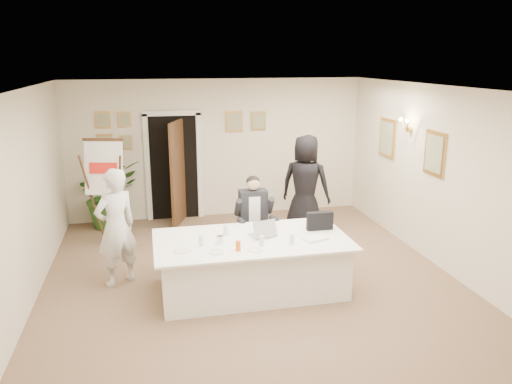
{
  "coord_description": "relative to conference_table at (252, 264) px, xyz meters",
  "views": [
    {
      "loc": [
        -1.39,
        -6.48,
        3.19
      ],
      "look_at": [
        0.17,
        0.6,
        1.24
      ],
      "focal_mm": 35.0,
      "sensor_mm": 36.0,
      "label": 1
    }
  ],
  "objects": [
    {
      "name": "wall_sconce",
      "position": [
        2.96,
        1.33,
        1.71
      ],
      "size": [
        0.2,
        0.3,
        0.24
      ],
      "primitive_type": null,
      "color": "#B48939",
      "rests_on": "wall_right"
    },
    {
      "name": "doorway",
      "position": [
        -0.83,
        3.45,
        0.65
      ],
      "size": [
        1.14,
        0.86,
        2.2
      ],
      "color": "black",
      "rests_on": "floor"
    },
    {
      "name": "floor",
      "position": [
        0.06,
        0.13,
        -0.39
      ],
      "size": [
        7.0,
        7.0,
        0.0
      ],
      "primitive_type": "plane",
      "color": "brown",
      "rests_on": "ground"
    },
    {
      "name": "glass_d",
      "position": [
        -0.33,
        0.24,
        0.45
      ],
      "size": [
        0.07,
        0.07,
        0.14
      ],
      "primitive_type": "cylinder",
      "rotation": [
        0.0,
        0.0,
        0.07
      ],
      "color": "silver",
      "rests_on": "conference_table"
    },
    {
      "name": "wall_front",
      "position": [
        0.06,
        -3.37,
        1.01
      ],
      "size": [
        6.0,
        0.1,
        2.8
      ],
      "primitive_type": "cube",
      "color": "white",
      "rests_on": "floor"
    },
    {
      "name": "plate_mid",
      "position": [
        -0.54,
        -0.4,
        0.39
      ],
      "size": [
        0.24,
        0.24,
        0.01
      ],
      "primitive_type": "cylinder",
      "rotation": [
        0.0,
        0.0,
        -0.18
      ],
      "color": "white",
      "rests_on": "conference_table"
    },
    {
      "name": "glass_b",
      "position": [
        0.07,
        -0.29,
        0.45
      ],
      "size": [
        0.08,
        0.08,
        0.14
      ],
      "primitive_type": "cylinder",
      "rotation": [
        0.0,
        0.0,
        -0.33
      ],
      "color": "silver",
      "rests_on": "conference_table"
    },
    {
      "name": "glass_a",
      "position": [
        -0.71,
        -0.12,
        0.45
      ],
      "size": [
        0.07,
        0.07,
        0.14
      ],
      "primitive_type": "cylinder",
      "rotation": [
        0.0,
        0.0,
        -0.26
      ],
      "color": "silver",
      "rests_on": "conference_table"
    },
    {
      "name": "conference_table",
      "position": [
        0.0,
        0.0,
        0.0
      ],
      "size": [
        2.68,
        1.43,
        0.78
      ],
      "color": "white",
      "rests_on": "floor"
    },
    {
      "name": "laptop",
      "position": [
        0.18,
        0.1,
        0.52
      ],
      "size": [
        0.44,
        0.45,
        0.28
      ],
      "primitive_type": null,
      "rotation": [
        0.0,
        0.0,
        0.29
      ],
      "color": "#B7BABC",
      "rests_on": "conference_table"
    },
    {
      "name": "laptop_bag",
      "position": [
        1.04,
        0.16,
        0.51
      ],
      "size": [
        0.38,
        0.11,
        0.27
      ],
      "primitive_type": "cube",
      "rotation": [
        0.0,
        0.0,
        -0.01
      ],
      "color": "black",
      "rests_on": "conference_table"
    },
    {
      "name": "steel_jug",
      "position": [
        -0.46,
        -0.1,
        0.44
      ],
      "size": [
        0.1,
        0.1,
        0.11
      ],
      "primitive_type": "cylinder",
      "rotation": [
        0.0,
        0.0,
        -0.06
      ],
      "color": "silver",
      "rests_on": "conference_table"
    },
    {
      "name": "ceiling",
      "position": [
        0.06,
        0.13,
        2.41
      ],
      "size": [
        6.0,
        7.0,
        0.02
      ],
      "primitive_type": "cube",
      "color": "white",
      "rests_on": "wall_back"
    },
    {
      "name": "plate_left",
      "position": [
        -0.97,
        -0.26,
        0.39
      ],
      "size": [
        0.25,
        0.25,
        0.01
      ],
      "primitive_type": "cylinder",
      "rotation": [
        0.0,
        0.0,
        0.11
      ],
      "color": "white",
      "rests_on": "conference_table"
    },
    {
      "name": "wall_right",
      "position": [
        3.06,
        0.13,
        1.01
      ],
      "size": [
        0.1,
        7.0,
        2.8
      ],
      "primitive_type": "cube",
      "color": "white",
      "rests_on": "floor"
    },
    {
      "name": "flip_chart",
      "position": [
        -2.05,
        2.32,
        0.47
      ],
      "size": [
        0.67,
        0.48,
        1.86
      ],
      "color": "#3B2913",
      "rests_on": "floor"
    },
    {
      "name": "wall_left",
      "position": [
        -2.94,
        0.13,
        1.01
      ],
      "size": [
        0.1,
        7.0,
        2.8
      ],
      "primitive_type": "cube",
      "color": "white",
      "rests_on": "floor"
    },
    {
      "name": "oj_glass",
      "position": [
        -0.26,
        -0.39,
        0.45
      ],
      "size": [
        0.08,
        0.08,
        0.13
      ],
      "primitive_type": "cylinder",
      "rotation": [
        0.0,
        0.0,
        -0.14
      ],
      "color": "#D75512",
      "rests_on": "conference_table"
    },
    {
      "name": "glass_c",
      "position": [
        0.48,
        -0.33,
        0.45
      ],
      "size": [
        0.09,
        0.09,
        0.14
      ],
      "primitive_type": "cylinder",
      "rotation": [
        0.0,
        0.0,
        -0.3
      ],
      "color": "silver",
      "rests_on": "conference_table"
    },
    {
      "name": "standing_woman",
      "position": [
        1.46,
        2.13,
        0.54
      ],
      "size": [
        1.09,
        0.99,
        1.86
      ],
      "primitive_type": "imported",
      "rotation": [
        0.0,
        0.0,
        2.57
      ],
      "color": "black",
      "rests_on": "floor"
    },
    {
      "name": "pictures_right_wall",
      "position": [
        3.03,
        1.33,
        1.36
      ],
      "size": [
        0.06,
        2.2,
        0.8
      ],
      "primitive_type": null,
      "color": "#C59043",
      "rests_on": "wall_right"
    },
    {
      "name": "pictures_back_wall",
      "position": [
        -0.74,
        3.6,
        1.46
      ],
      "size": [
        3.4,
        0.06,
        0.8
      ],
      "primitive_type": null,
      "color": "#C59043",
      "rests_on": "wall_back"
    },
    {
      "name": "wall_back",
      "position": [
        0.06,
        3.63,
        1.01
      ],
      "size": [
        6.0,
        0.1,
        2.8
      ],
      "primitive_type": "cube",
      "color": "white",
      "rests_on": "floor"
    },
    {
      "name": "potted_palm",
      "position": [
        -2.14,
        3.33,
        0.25
      ],
      "size": [
        1.54,
        1.52,
        1.29
      ],
      "primitive_type": "imported",
      "rotation": [
        0.0,
        0.0,
        0.72
      ],
      "color": "#25521B",
      "rests_on": "floor"
    },
    {
      "name": "standing_man",
      "position": [
        -1.84,
        0.63,
        0.47
      ],
      "size": [
        0.75,
        0.69,
        1.72
      ],
      "primitive_type": "imported",
      "rotation": [
        0.0,
        0.0,
        3.71
      ],
      "color": "silver",
      "rests_on": "floor"
    },
    {
      "name": "seated_man",
      "position": [
        0.27,
        1.1,
        0.31
      ],
      "size": [
        0.73,
        0.76,
        1.41
      ],
      "primitive_type": null,
      "rotation": [
        0.0,
        0.0,
        0.22
      ],
      "color": "black",
      "rests_on": "floor"
    },
    {
      "name": "plate_near",
      "position": [
        -0.05,
        -0.43,
        0.39
      ],
      "size": [
        0.23,
        0.23,
        0.01
      ],
      "primitive_type": "cylinder",
      "rotation": [
        0.0,
        0.0,
        -0.14
      ],
      "color": "white",
      "rests_on": "conference_table"
    },
    {
      "name": "paper_stack",
      "position": [
        0.84,
        -0.22,
        0.4
      ],
      "size": [
        0.38,
        0.32,
        0.03
      ],
      "primitive_type": "cube",
      "rotation": [
        0.0,
        0.0,
        0.32
      ],
      "color": "white",
      "rests_on": "conference_table"
    }
  ]
}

